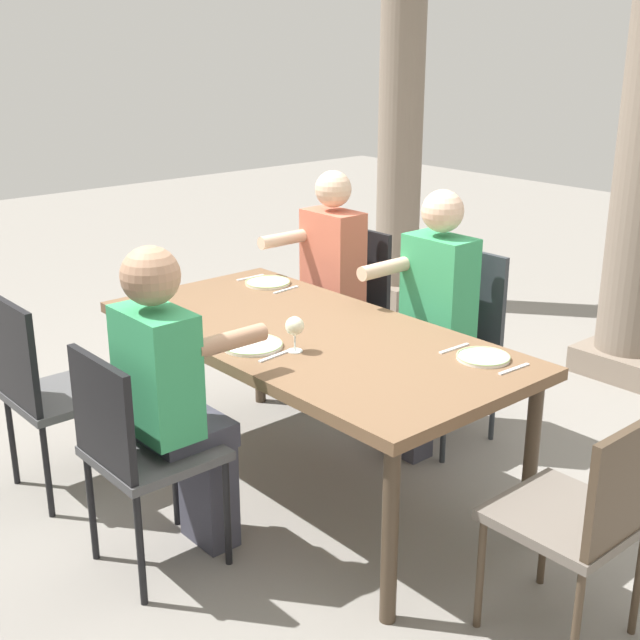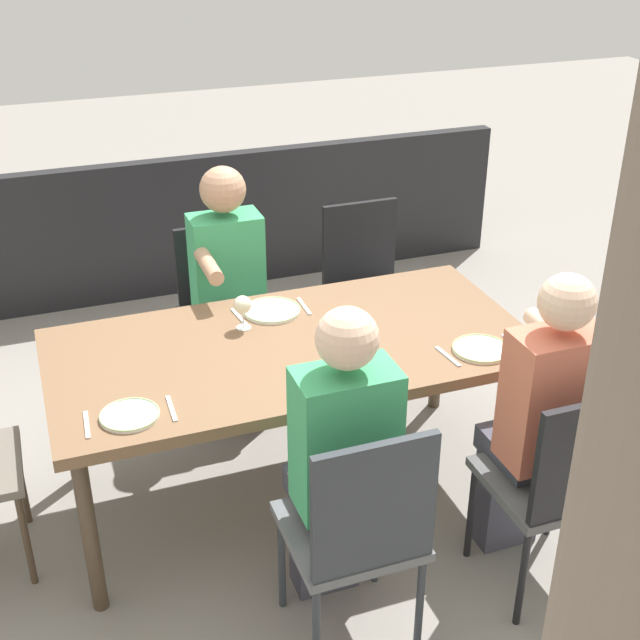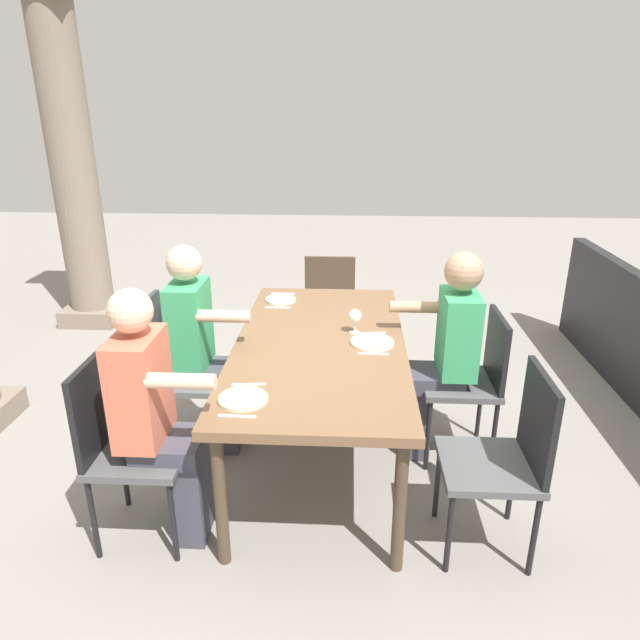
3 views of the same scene
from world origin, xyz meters
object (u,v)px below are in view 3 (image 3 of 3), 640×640
Objects in this scene: dining_table at (320,351)px; diner_woman_green at (445,350)px; chair_west_north at (122,439)px; chair_west_south at (508,452)px; chair_head_east at (329,303)px; diner_guest_third at (156,413)px; plate_2 at (281,299)px; wine_glass_1 at (355,316)px; chair_mid_north at (171,366)px; diner_man_white at (202,345)px; stone_column_far at (73,170)px; plate_0 at (243,398)px; chair_mid_south at (473,375)px; plate_1 at (372,342)px.

diner_woman_green is at bearing -84.63° from dining_table.
chair_west_north reaches higher than chair_west_south.
chair_head_east is at bearing -23.13° from chair_west_north.
plate_2 is (1.44, -0.41, 0.07)m from diner_guest_third.
chair_head_east is 1.32m from wine_glass_1.
diner_guest_third is (-0.79, -0.18, 0.14)m from chair_mid_north.
diner_man_white is at bearing 84.96° from dining_table.
plate_2 is (0.71, 0.31, 0.07)m from dining_table.
dining_table is 2.04× the size of chair_mid_north.
plate_2 is (-1.49, -2.07, -0.71)m from stone_column_far.
chair_west_north is 4.01× the size of plate_0.
chair_mid_south is 0.65m from plate_1.
stone_column_far is (2.13, 3.29, 0.94)m from chair_mid_south.
diner_woman_green is at bearing 12.71° from chair_west_south.
diner_man_white is 0.87m from plate_0.
chair_west_south is 1.02× the size of chair_mid_south.
dining_table is at bearing -24.33° from plate_0.
chair_west_south is at bearing -90.00° from chair_west_north.
plate_2 is at bearing -31.73° from diner_man_white.
diner_woman_green is (0.79, -1.64, 0.15)m from chair_west_north.
chair_head_east reaches higher than plate_0.
diner_woman_green reaches higher than chair_west_north.
stone_column_far is 3.35m from wine_glass_1.
wine_glass_1 is at bearing -84.72° from diner_man_white.
diner_woman_green is (0.00, -1.64, 0.14)m from chair_mid_north.
wine_glass_1 is (0.87, -1.11, 0.32)m from chair_west_north.
chair_mid_north is at bearing 85.88° from dining_table.
diner_guest_third is 1.50m from plate_2.
chair_west_north is at bearing -153.30° from stone_column_far.
chair_mid_south is at bearing -66.46° from chair_west_north.
chair_west_south is at bearing -131.61° from stone_column_far.
plate_2 is at bearing 42.37° from wine_glass_1.
stone_column_far is 3.54m from plate_1.
diner_man_white is 2.82m from stone_column_far.
plate_0 is at bearing -88.09° from chair_west_north.
plate_1 is at bearing 100.28° from diner_woman_green.
chair_west_north is 0.74× the size of diner_woman_green.
stone_column_far reaches higher than diner_man_white.
chair_head_east is (2.13, -0.91, -0.03)m from chair_west_north.
chair_head_east reaches higher than plate_2.
plate_0 is (-0.77, 1.22, 0.23)m from chair_mid_south.
chair_west_north is at bearing 157.38° from plate_2.
diner_man_white is 0.43× the size of stone_column_far.
plate_1 and plate_2 have the same top height.
plate_0 is at bearing 155.67° from dining_table.
diner_man_white is at bearing -90.85° from chair_mid_north.
stone_column_far is at bearing 51.53° from wine_glass_1.
diner_guest_third is (-0.80, 1.46, -0.00)m from diner_woman_green.
diner_woman_green is 3.85m from stone_column_far.
wine_glass_1 is (0.08, -0.91, 0.17)m from diner_man_white.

